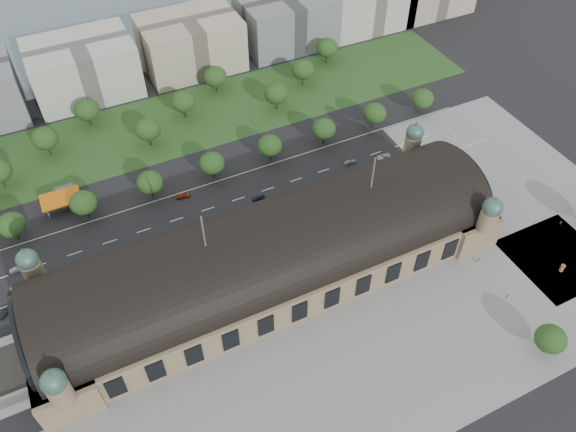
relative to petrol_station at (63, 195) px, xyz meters
name	(u,v)px	position (x,y,z in m)	size (l,w,h in m)	color
ground	(271,276)	(53.91, -65.28, -2.95)	(900.00, 900.00, 0.00)	black
station	(271,256)	(53.91, -65.28, 7.33)	(150.00, 48.40, 44.30)	#897255
plaza_south	(368,375)	(63.91, -109.28, -2.95)	(190.00, 48.00, 0.12)	gray
plaza_east	(515,182)	(156.91, -65.28, -2.95)	(56.00, 100.00, 0.12)	gray
road_slab	(176,220)	(33.91, -27.28, -2.95)	(260.00, 26.00, 0.10)	black
grass_belt	(147,131)	(38.91, 27.72, -2.95)	(300.00, 45.00, 0.10)	#2A4E1F
petrol_station	(63,195)	(0.00, 0.00, 0.00)	(14.00, 13.00, 5.05)	orange
office_3	(83,68)	(23.91, 67.72, 9.05)	(45.00, 32.00, 24.00)	beige
office_4	(191,43)	(73.91, 67.72, 9.05)	(45.00, 32.00, 24.00)	#C1B197
office_5	(286,20)	(123.91, 67.72, 9.05)	(45.00, 32.00, 24.00)	gray
office_6	(364,2)	(168.91, 67.72, 9.05)	(45.00, 32.00, 24.00)	beige
tree_row_2	(12,225)	(-18.09, -12.28, 4.48)	(9.60, 9.60, 11.52)	#2D2116
tree_row_3	(83,203)	(5.91, -12.28, 4.48)	(9.60, 9.60, 11.52)	#2D2116
tree_row_4	(150,182)	(29.91, -12.28, 4.48)	(9.60, 9.60, 11.52)	#2D2116
tree_row_5	(212,163)	(53.91, -12.28, 4.48)	(9.60, 9.60, 11.52)	#2D2116
tree_row_6	(270,145)	(77.91, -12.28, 4.48)	(9.60, 9.60, 11.52)	#2D2116
tree_row_7	(324,129)	(101.91, -12.28, 4.48)	(9.60, 9.60, 11.52)	#2D2116
tree_row_8	(375,113)	(125.91, -12.28, 4.48)	(9.60, 9.60, 11.52)	#2D2116
tree_row_9	(422,99)	(149.91, -12.28, 4.48)	(9.60, 9.60, 11.52)	#2D2116
tree_belt_4	(45,139)	(-0.09, 29.72, 5.10)	(10.40, 10.40, 12.48)	#2D2116
tree_belt_5	(87,110)	(18.91, 41.72, 5.10)	(10.40, 10.40, 12.48)	#2D2116
tree_belt_6	(148,129)	(37.91, 17.72, 5.10)	(10.40, 10.40, 12.48)	#2D2116
tree_belt_7	(183,101)	(56.91, 29.72, 5.10)	(10.40, 10.40, 12.48)	#2D2116
tree_belt_8	(215,77)	(75.91, 41.72, 5.10)	(10.40, 10.40, 12.48)	#2D2116
tree_belt_9	(276,94)	(94.91, 17.72, 5.10)	(10.40, 10.40, 12.48)	#2D2116
tree_belt_10	(303,69)	(113.91, 29.72, 5.10)	(10.40, 10.40, 12.48)	#2D2116
tree_belt_11	(327,48)	(132.91, 41.72, 5.10)	(10.40, 10.40, 12.48)	#2D2116
tree_plaza_s	(551,339)	(113.91, -125.28, 3.86)	(9.00, 9.00, 10.64)	#2D2116
traffic_car_1	(17,269)	(-20.52, -26.54, -2.20)	(1.59, 4.56, 1.50)	#909398
traffic_car_3	(183,196)	(40.00, -17.39, -2.19)	(2.14, 5.26, 1.53)	maroon
traffic_car_4	(258,198)	(64.59, -30.71, -2.16)	(1.88, 4.66, 1.59)	#171A42
traffic_car_5	(350,162)	(105.24, -28.17, -2.18)	(1.62, 4.66, 1.53)	#55565D
traffic_car_6	(384,157)	(119.00, -31.25, -2.14)	(2.69, 5.84, 1.62)	silver
parked_car_0	(5,313)	(-26.09, -42.72, -2.19)	(1.61, 4.62, 1.52)	black
parked_car_1	(59,298)	(-10.21, -44.28, -2.30)	(2.16, 4.70, 1.30)	maroon
parked_car_2	(97,274)	(2.86, -40.28, -2.13)	(2.28, 5.62, 1.63)	#1B284E
parked_car_3	(112,270)	(7.51, -40.28, -2.17)	(1.83, 4.55, 1.55)	slate
parked_car_4	(159,263)	(22.34, -44.28, -2.15)	(1.70, 4.87, 1.60)	silver
parked_car_5	(145,265)	(17.87, -43.32, -2.27)	(2.26, 4.91, 1.36)	#92949A
parked_car_6	(193,250)	(34.47, -44.28, -2.18)	(2.16, 5.32, 1.54)	black
bus_west	(208,227)	(42.58, -37.20, -1.19)	(2.95, 12.61, 3.51)	#BB341D
bus_mid	(245,217)	(55.98, -38.28, -1.12)	(3.08, 13.16, 3.67)	beige
bus_east	(314,193)	(83.81, -38.28, -1.28)	(2.81, 12.00, 3.34)	#BDB6AF
advertising_column	(562,268)	(140.64, -105.18, -1.46)	(1.51, 1.51, 2.86)	#DB3C36
pedestrian_0	(478,261)	(118.35, -90.30, -1.98)	(0.94, 0.54, 1.93)	gray
pedestrian_1	(507,296)	(117.36, -105.62, -2.15)	(0.59, 0.38, 1.61)	gray
pedestrian_2	(561,222)	(155.94, -89.28, -2.00)	(0.92, 0.53, 1.89)	gray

